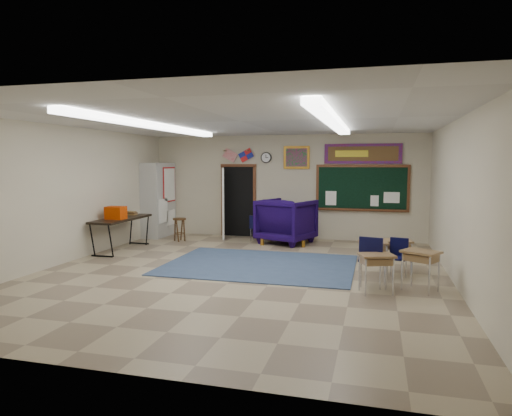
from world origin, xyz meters
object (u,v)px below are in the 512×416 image
(folding_table, at_px, (121,233))
(wooden_stool, at_px, (180,229))
(student_desk_front_left, at_px, (373,256))
(student_desk_front_right, at_px, (397,254))
(wingback_armchair, at_px, (286,221))

(folding_table, xyz_separation_m, wooden_stool, (0.85, 1.62, -0.11))
(student_desk_front_left, xyz_separation_m, wooden_stool, (-5.29, 2.64, -0.04))
(student_desk_front_left, relative_size, student_desk_front_right, 1.01)
(student_desk_front_left, relative_size, wooden_stool, 1.03)
(student_desk_front_left, xyz_separation_m, student_desk_front_right, (0.47, 0.33, -0.00))
(student_desk_front_right, bearing_deg, folding_table, 162.81)
(wingback_armchair, xyz_separation_m, student_desk_front_right, (2.80, -2.80, -0.24))
(student_desk_front_right, distance_m, folding_table, 6.65)
(student_desk_front_right, relative_size, wooden_stool, 1.02)
(wooden_stool, bearing_deg, wingback_armchair, 9.35)
(wingback_armchair, bearing_deg, student_desk_front_right, 155.28)
(student_desk_front_left, height_order, student_desk_front_right, student_desk_front_left)
(student_desk_front_right, xyz_separation_m, folding_table, (-6.61, 0.69, 0.08))
(student_desk_front_left, bearing_deg, student_desk_front_right, 27.60)
(wingback_armchair, xyz_separation_m, wooden_stool, (-2.96, -0.49, -0.27))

